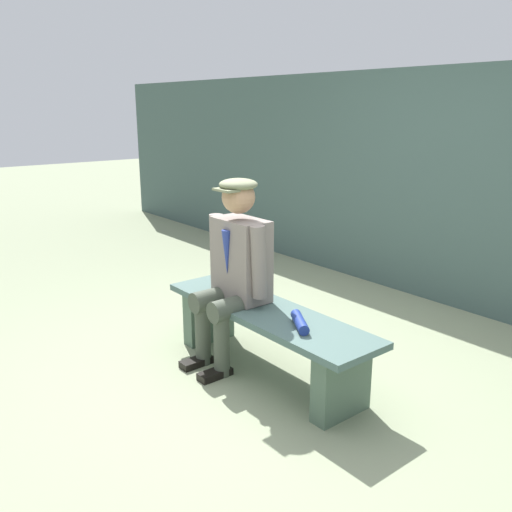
# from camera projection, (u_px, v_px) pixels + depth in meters

# --- Properties ---
(ground_plane) EXTENTS (30.00, 30.00, 0.00)m
(ground_plane) POSITION_uv_depth(u_px,v_px,m) (266.00, 372.00, 3.79)
(ground_plane) COLOR gray
(bench) EXTENTS (1.75, 0.47, 0.47)m
(bench) POSITION_uv_depth(u_px,v_px,m) (266.00, 329.00, 3.71)
(bench) COLOR #47625C
(bench) RESTS_ON ground
(seated_man) EXTENTS (0.58, 0.56, 1.32)m
(seated_man) POSITION_uv_depth(u_px,v_px,m) (235.00, 264.00, 3.77)
(seated_man) COLOR gray
(seated_man) RESTS_ON ground
(rolled_magazine) EXTENTS (0.27, 0.20, 0.07)m
(rolled_magazine) POSITION_uv_depth(u_px,v_px,m) (300.00, 322.00, 3.37)
(rolled_magazine) COLOR navy
(rolled_magazine) RESTS_ON bench
(stadium_wall) EXTENTS (12.00, 0.24, 2.13)m
(stadium_wall) POSITION_uv_depth(u_px,v_px,m) (461.00, 189.00, 4.88)
(stadium_wall) COLOR #3F5550
(stadium_wall) RESTS_ON ground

